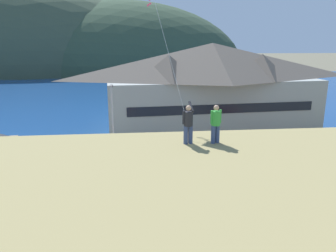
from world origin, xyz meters
The scene contains 21 objects.
ground_plane centered at (0.00, 0.00, 0.00)m, with size 600.00×600.00×0.00m, color #66604C.
parking_lot_pad centered at (0.00, 5.00, 0.05)m, with size 40.00×20.00×0.10m, color gray.
bay_water centered at (0.00, 60.00, 0.01)m, with size 360.00×84.00×0.03m, color navy.
far_hill_east_peak centered at (-54.33, 115.11, 0.00)m, with size 135.28×64.14×68.02m, color #3D4C38.
far_hill_center_saddle centered at (-7.67, 119.53, 0.00)m, with size 102.78×70.94×55.42m, color #334733.
harbor_lodge centered at (8.32, 21.82, 6.01)m, with size 29.36×13.22×11.32m.
storage_shed_waterside centered at (1.67, 22.14, 2.40)m, with size 5.44×5.09×4.62m.
wharf_dock centered at (-0.75, 35.46, 0.35)m, with size 3.20×15.04×0.70m.
moored_boat_wharfside centered at (-4.07, 35.69, 0.72)m, with size 2.26×6.27×2.16m.
moored_boat_outer_mooring centered at (2.92, 39.00, 0.72)m, with size 3.02×8.25×2.16m.
parked_car_front_row_end centered at (-2.83, 5.91, 1.06)m, with size 4.23×2.11×1.82m.
parked_car_mid_row_center centered at (-2.01, -0.59, 1.06)m, with size 4.31×2.27×1.82m.
parked_car_front_row_red centered at (2.55, 0.90, 1.06)m, with size 4.22×2.09×1.82m.
parked_car_back_row_left centered at (5.07, 5.71, 1.06)m, with size 4.23×2.12×1.82m.
parked_car_back_row_right centered at (13.39, 7.30, 1.06)m, with size 4.35×2.37×1.82m.
parked_car_mid_row_near centered at (-7.22, 0.27, 1.06)m, with size 4.33×2.32×1.82m.
parked_car_front_row_silver centered at (-8.07, 6.02, 1.06)m, with size 4.29×2.23×1.82m.
parked_car_lone_by_shed centered at (6.92, -0.58, 1.06)m, with size 4.28×2.22×1.82m.
parking_light_pole centered at (-3.92, 10.55, 4.36)m, with size 0.24×0.78×7.43m.
person_kite_flyer centered at (0.64, -6.19, 8.01)m, with size 0.52×0.69×1.86m.
person_companion centered at (1.88, -6.23, 7.99)m, with size 0.53×0.40×1.74m.
Camera 1 is at (-1.62, -19.85, 11.50)m, focal length 34.51 mm.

